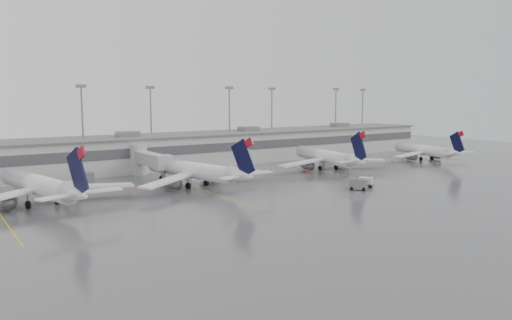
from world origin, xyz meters
TOP-DOWN VIEW (x-y plane):
  - ground at (0.00, 0.00)m, footprint 260.00×260.00m
  - terminal at (-0.01, 57.98)m, footprint 152.00×17.00m
  - light_masts at (0.00, 63.75)m, footprint 142.40×8.00m
  - jet_bridge_right at (-20.50, 45.72)m, footprint 4.00×17.20m
  - stand_markings at (-0.00, 24.00)m, footprint 105.25×40.00m
  - jet_far_left at (-45.98, 27.09)m, footprint 29.89×33.80m
  - jet_mid_left at (-17.10, 28.32)m, footprint 29.06×32.91m
  - jet_mid_right at (20.29, 31.07)m, footprint 28.44×32.20m
  - jet_far_right at (55.89, 29.45)m, footprint 24.77×28.04m
  - baggage_tug at (10.57, 9.12)m, footprint 3.23×3.55m
  - baggage_cart at (7.37, 7.92)m, footprint 3.32×3.69m
  - gse_uld_b at (-13.29, 37.02)m, footprint 3.10×2.66m
  - gse_uld_c at (24.33, 35.30)m, footprint 2.87×2.12m
  - gse_loader at (-33.55, 46.50)m, footprint 3.15×3.87m
  - cone_b at (-28.14, 31.52)m, footprint 0.38×0.38m
  - cone_c at (12.86, 30.09)m, footprint 0.49×0.49m
  - cone_d at (43.60, 30.75)m, footprint 0.45×0.45m

SIDE VIEW (x-z plane):
  - ground at x=0.00m, z-range 0.00..0.00m
  - stand_markings at x=0.00m, z-range 0.00..0.01m
  - cone_b at x=-28.14m, z-range 0.00..0.61m
  - cone_d at x=43.60m, z-range 0.00..0.72m
  - cone_c at x=12.86m, z-range 0.00..0.78m
  - baggage_tug at x=10.57m, z-range -0.22..1.74m
  - gse_uld_b at x=-13.29m, z-range 0.00..1.85m
  - gse_uld_c at x=24.33m, z-range 0.00..1.87m
  - gse_loader at x=-33.55m, z-range 0.00..2.09m
  - baggage_cart at x=7.37m, z-range 0.04..2.11m
  - jet_far_right at x=55.89m, z-range -1.73..7.43m
  - jet_mid_right at x=20.29m, z-range -1.99..8.53m
  - jet_mid_left at x=-17.10m, z-range -2.04..8.74m
  - jet_far_left at x=-45.98m, z-range -2.09..8.94m
  - jet_bridge_right at x=-20.50m, z-range 0.37..7.37m
  - terminal at x=-0.01m, z-range -0.55..8.90m
  - light_masts at x=0.00m, z-range 1.73..22.33m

